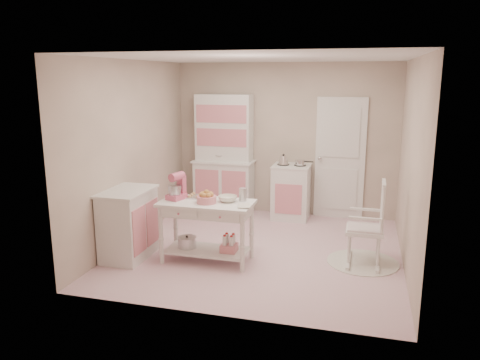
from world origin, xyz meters
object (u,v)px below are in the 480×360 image
at_px(stove, 291,192).
at_px(work_table, 207,231).
at_px(stand_mixer, 176,187).
at_px(bread_basket, 207,199).
at_px(hutch, 224,154).
at_px(rocking_chair, 365,222).
at_px(base_cabinet, 128,224).

distance_m(stove, work_table, 2.30).
xyz_separation_m(stand_mixer, bread_basket, (0.44, -0.07, -0.12)).
relative_size(stove, bread_basket, 3.68).
distance_m(hutch, rocking_chair, 3.03).
distance_m(stand_mixer, bread_basket, 0.46).
height_order(work_table, stand_mixer, stand_mixer).
xyz_separation_m(base_cabinet, work_table, (1.05, 0.14, -0.06)).
bearing_deg(base_cabinet, rocking_chair, 11.15).
bearing_deg(rocking_chair, bread_basket, -165.10).
relative_size(base_cabinet, work_table, 0.77).
relative_size(work_table, bread_basket, 4.80).
height_order(hutch, stand_mixer, hutch).
bearing_deg(stand_mixer, bread_basket, 8.55).
bearing_deg(hutch, work_table, -78.72).
bearing_deg(rocking_chair, hutch, 144.41).
xyz_separation_m(base_cabinet, stand_mixer, (0.63, 0.16, 0.51)).
bearing_deg(work_table, stove, 70.71).
xyz_separation_m(base_cabinet, bread_basket, (1.07, 0.09, 0.39)).
distance_m(work_table, stand_mixer, 0.71).
distance_m(work_table, bread_basket, 0.45).
relative_size(stove, rocking_chair, 0.84).
relative_size(stand_mixer, bread_basket, 1.36).
bearing_deg(rocking_chair, stove, 125.96).
relative_size(rocking_chair, bread_basket, 4.40).
bearing_deg(base_cabinet, work_table, 7.73).
distance_m(stove, bread_basket, 2.37).
bearing_deg(rocking_chair, base_cabinet, -168.39).
bearing_deg(work_table, stand_mixer, 177.27).
bearing_deg(hutch, bread_basket, -78.48).
distance_m(hutch, bread_basket, 2.32).
height_order(base_cabinet, work_table, base_cabinet).
distance_m(hutch, stove, 1.33).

